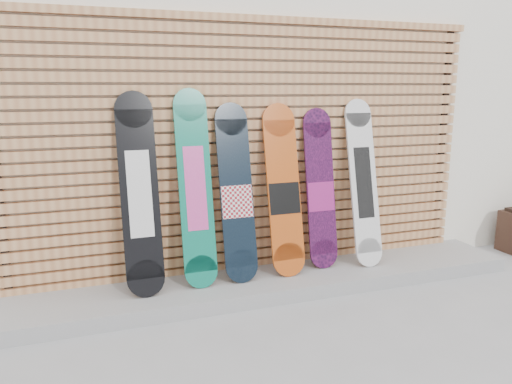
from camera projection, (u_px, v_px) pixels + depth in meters
ground at (315, 321)px, 3.73m from camera, size 80.00×80.00×0.00m
building at (237, 80)px, 6.75m from camera, size 12.00×5.00×3.60m
concrete_step at (264, 283)px, 4.29m from camera, size 4.60×0.70×0.12m
slat_wall at (253, 146)px, 4.32m from camera, size 4.26×0.08×2.29m
snowboard_0 at (140, 194)px, 3.86m from camera, size 0.29×0.39×1.57m
snowboard_1 at (195, 188)px, 4.02m from camera, size 0.27×0.35×1.59m
snowboard_2 at (236, 194)px, 4.14m from camera, size 0.28×0.36×1.47m
snowboard_3 at (284, 191)px, 4.28m from camera, size 0.29×0.36×1.46m
snowboard_4 at (320, 190)px, 4.44m from camera, size 0.27×0.28×1.42m
snowboard_5 at (363, 183)px, 4.52m from camera, size 0.26×0.38×1.49m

